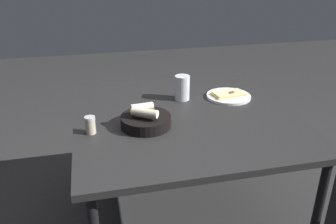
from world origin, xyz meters
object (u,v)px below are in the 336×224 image
at_px(dining_table, 184,123).
at_px(pizza_plate, 229,96).
at_px(bread_basket, 146,120).
at_px(beer_glass, 182,89).
at_px(pepper_shaker, 90,126).

height_order(dining_table, pizza_plate, pizza_plate).
xyz_separation_m(bread_basket, beer_glass, (0.25, 0.28, 0.03)).
distance_m(pizza_plate, bread_basket, 0.56).
relative_size(pizza_plate, pepper_shaker, 3.07).
bearing_deg(pepper_shaker, pizza_plate, 18.80).
bearing_deg(dining_table, beer_glass, 78.64).
height_order(dining_table, beer_glass, beer_glass).
bearing_deg(pizza_plate, beer_glass, 172.43).
xyz_separation_m(beer_glass, pepper_shaker, (-0.50, -0.29, -0.03)).
distance_m(dining_table, bread_basket, 0.25).
relative_size(pizza_plate, beer_glass, 1.82).
relative_size(dining_table, bread_basket, 4.72).
height_order(pizza_plate, pepper_shaker, pepper_shaker).
bearing_deg(beer_glass, pizza_plate, -7.57).
bearing_deg(pepper_shaker, dining_table, 13.22).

